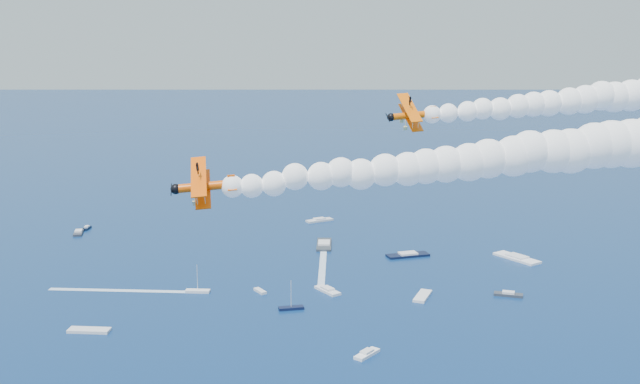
# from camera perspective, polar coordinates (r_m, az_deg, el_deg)

# --- Properties ---
(biplane_lead) EXTENTS (10.01, 11.42, 8.36)m
(biplane_lead) POSITION_cam_1_polar(r_m,az_deg,el_deg) (111.83, 6.91, 5.70)
(biplane_lead) COLOR #F15F05
(biplane_trail) EXTENTS (10.20, 11.77, 8.50)m
(biplane_trail) POSITION_cam_1_polar(r_m,az_deg,el_deg) (89.62, -8.59, 0.42)
(biplane_trail) COLOR #FF5705
(smoke_trail_lead) EXTENTS (74.17, 51.27, 12.64)m
(smoke_trail_lead) POSITION_cam_1_polar(r_m,az_deg,el_deg) (125.99, 22.78, 6.80)
(smoke_trail_lead) COLOR white
(smoke_trail_trail) EXTENTS (74.02, 47.76, 12.64)m
(smoke_trail_trail) POSITION_cam_1_polar(r_m,az_deg,el_deg) (94.99, 13.31, 2.54)
(smoke_trail_trail) COLOR white
(spectator_boats) EXTENTS (244.07, 168.72, 0.70)m
(spectator_boats) POSITION_cam_1_polar(r_m,az_deg,el_deg) (208.51, 4.71, -7.44)
(spectator_boats) COLOR #2E353D
(spectator_boats) RESTS_ON ground
(boat_wakes) EXTENTS (74.37, 52.30, 0.04)m
(boat_wakes) POSITION_cam_1_polar(r_m,az_deg,el_deg) (220.90, -7.16, -6.48)
(boat_wakes) COLOR white
(boat_wakes) RESTS_ON ground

